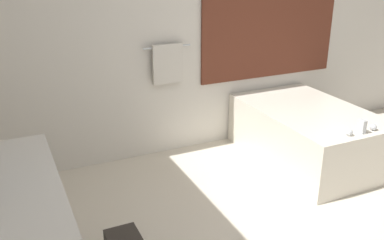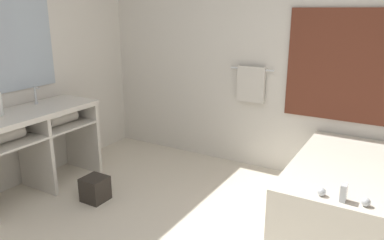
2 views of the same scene
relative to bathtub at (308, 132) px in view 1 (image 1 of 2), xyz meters
The scene contains 3 objects.
wall_back_with_blinds 1.60m from the bathtub, 138.16° to the left, with size 7.40×0.13×2.70m.
vanity_counter 3.00m from the bathtub, 162.55° to the right, with size 0.56×1.29×0.85m.
bathtub is the anchor object (origin of this frame).
Camera 1 is at (-1.85, -1.75, 2.02)m, focal length 40.00 mm.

